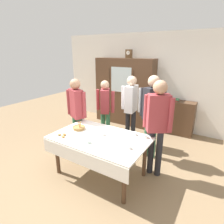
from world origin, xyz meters
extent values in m
plane|color=#846B4C|center=(0.00, 0.00, 0.00)|extent=(12.00, 12.00, 0.00)
cube|color=silver|center=(0.00, 2.65, 1.35)|extent=(6.40, 0.10, 2.70)
cylinder|color=#4C3321|center=(-0.70, -0.59, 0.37)|extent=(0.07, 0.07, 0.74)
cylinder|color=#4C3321|center=(0.70, -0.59, 0.37)|extent=(0.07, 0.07, 0.74)
cylinder|color=#4C3321|center=(-0.70, 0.19, 0.37)|extent=(0.07, 0.07, 0.74)
cylinder|color=#4C3321|center=(0.70, 0.19, 0.37)|extent=(0.07, 0.07, 0.74)
cube|color=white|center=(0.00, -0.20, 0.75)|extent=(1.68, 1.05, 0.03)
cube|color=white|center=(0.00, -0.73, 0.62)|extent=(1.68, 0.01, 0.24)
cube|color=#4C3321|center=(-0.90, 2.35, 1.00)|extent=(1.83, 0.45, 2.00)
cube|color=silver|center=(-0.90, 2.13, 1.40)|extent=(0.66, 0.01, 0.72)
cube|color=black|center=(-1.30, 2.13, 0.90)|extent=(0.01, 0.01, 1.60)
cube|color=black|center=(-0.50, 2.13, 0.90)|extent=(0.01, 0.01, 1.60)
cube|color=brown|center=(-0.78, 2.35, 2.12)|extent=(0.18, 0.10, 0.24)
cylinder|color=white|center=(-0.78, 2.30, 2.15)|extent=(0.11, 0.01, 0.11)
cube|color=black|center=(-0.78, 2.30, 2.16)|extent=(0.00, 0.00, 0.04)
cube|color=black|center=(-0.76, 2.30, 2.15)|extent=(0.05, 0.00, 0.00)
cube|color=#4C3321|center=(0.67, 2.41, 0.46)|extent=(1.00, 0.35, 0.93)
cube|color=#99332D|center=(0.67, 2.41, 0.94)|extent=(0.14, 0.20, 0.02)
cube|color=#3D754C|center=(0.67, 2.41, 0.96)|extent=(0.15, 0.19, 0.03)
cylinder|color=silver|center=(0.49, 0.18, 0.77)|extent=(0.13, 0.13, 0.01)
cylinder|color=silver|center=(0.49, 0.18, 0.80)|extent=(0.08, 0.08, 0.05)
torus|color=silver|center=(0.53, 0.18, 0.80)|extent=(0.04, 0.01, 0.04)
cylinder|color=#47230F|center=(0.49, 0.18, 0.82)|extent=(0.06, 0.06, 0.01)
cylinder|color=white|center=(0.61, -0.29, 0.77)|extent=(0.13, 0.13, 0.01)
cylinder|color=white|center=(0.61, -0.29, 0.80)|extent=(0.08, 0.08, 0.05)
torus|color=white|center=(0.65, -0.29, 0.80)|extent=(0.04, 0.01, 0.04)
cylinder|color=#47230F|center=(0.61, -0.29, 0.82)|extent=(0.06, 0.06, 0.01)
cylinder|color=white|center=(0.00, -0.12, 0.77)|extent=(0.13, 0.13, 0.01)
cylinder|color=white|center=(0.00, -0.12, 0.80)|extent=(0.08, 0.08, 0.05)
torus|color=white|center=(0.04, -0.12, 0.80)|extent=(0.04, 0.01, 0.04)
cylinder|color=white|center=(0.69, 0.18, 0.77)|extent=(0.13, 0.13, 0.01)
cylinder|color=white|center=(0.69, 0.18, 0.80)|extent=(0.08, 0.08, 0.05)
torus|color=white|center=(0.73, 0.18, 0.80)|extent=(0.04, 0.01, 0.04)
cylinder|color=#47230F|center=(0.69, 0.18, 0.82)|extent=(0.06, 0.06, 0.01)
cylinder|color=silver|center=(-0.04, -0.49, 0.77)|extent=(0.13, 0.13, 0.01)
cylinder|color=silver|center=(-0.04, -0.49, 0.80)|extent=(0.08, 0.08, 0.05)
torus|color=silver|center=(0.00, -0.49, 0.80)|extent=(0.04, 0.01, 0.04)
cylinder|color=#47230F|center=(-0.04, -0.49, 0.82)|extent=(0.06, 0.06, 0.01)
cylinder|color=#9E7542|center=(-0.54, -0.14, 0.79)|extent=(0.22, 0.22, 0.05)
torus|color=#9E7542|center=(-0.54, -0.14, 0.82)|extent=(0.24, 0.24, 0.02)
cylinder|color=tan|center=(-0.51, -0.16, 0.87)|extent=(0.04, 0.03, 0.12)
cylinder|color=tan|center=(-0.51, -0.14, 0.87)|extent=(0.03, 0.04, 0.12)
cylinder|color=tan|center=(-0.51, -0.13, 0.87)|extent=(0.04, 0.03, 0.12)
cylinder|color=white|center=(-0.57, -0.56, 0.77)|extent=(0.28, 0.28, 0.01)
ellipsoid|color=#BC7F3D|center=(-0.52, -0.57, 0.80)|extent=(0.07, 0.05, 0.04)
ellipsoid|color=#BC7F3D|center=(-0.56, -0.50, 0.80)|extent=(0.07, 0.05, 0.04)
ellipsoid|color=#BC7F3D|center=(-0.63, -0.55, 0.80)|extent=(0.07, 0.05, 0.04)
cube|color=silver|center=(0.49, -0.55, 0.77)|extent=(0.10, 0.01, 0.00)
ellipsoid|color=silver|center=(0.55, -0.55, 0.77)|extent=(0.03, 0.02, 0.01)
cube|color=silver|center=(-0.26, -0.04, 0.77)|extent=(0.10, 0.01, 0.00)
ellipsoid|color=silver|center=(-0.21, -0.04, 0.77)|extent=(0.03, 0.02, 0.01)
cylinder|color=#33704C|center=(0.46, 0.87, 0.44)|extent=(0.11, 0.11, 0.87)
cylinder|color=#33704C|center=(0.61, 0.87, 0.44)|extent=(0.11, 0.11, 0.87)
cube|color=#232328|center=(0.53, 0.87, 1.20)|extent=(0.34, 0.41, 0.65)
sphere|color=tan|center=(0.53, 0.87, 1.64)|extent=(0.24, 0.24, 0.24)
cylinder|color=#232328|center=(0.31, 0.87, 1.20)|extent=(0.08, 0.08, 0.59)
cylinder|color=#232328|center=(0.75, 0.87, 1.20)|extent=(0.08, 0.08, 0.59)
cylinder|color=#232328|center=(0.76, 0.34, 0.44)|extent=(0.11, 0.11, 0.87)
cylinder|color=#232328|center=(0.91, 0.34, 0.44)|extent=(0.11, 0.11, 0.87)
cube|color=#933338|center=(0.83, 0.34, 1.20)|extent=(0.41, 0.36, 0.65)
sphere|color=tan|center=(0.83, 0.34, 1.64)|extent=(0.24, 0.24, 0.24)
cylinder|color=#933338|center=(0.61, 0.34, 1.20)|extent=(0.08, 0.08, 0.59)
cylinder|color=#933338|center=(1.05, 0.34, 1.20)|extent=(0.08, 0.08, 0.59)
cylinder|color=#33704C|center=(-1.01, 0.25, 0.41)|extent=(0.11, 0.11, 0.82)
cylinder|color=#33704C|center=(-0.86, 0.25, 0.41)|extent=(0.11, 0.11, 0.82)
cube|color=#933338|center=(-0.94, 0.25, 1.13)|extent=(0.41, 0.34, 0.61)
sphere|color=tan|center=(-0.94, 0.25, 1.55)|extent=(0.22, 0.22, 0.22)
cylinder|color=#933338|center=(-1.16, 0.25, 1.13)|extent=(0.08, 0.08, 0.55)
cylinder|color=#933338|center=(-0.72, 0.25, 1.13)|extent=(0.08, 0.08, 0.55)
cylinder|color=#33704C|center=(-0.77, 1.00, 0.38)|extent=(0.11, 0.11, 0.76)
cylinder|color=#33704C|center=(-0.62, 1.00, 0.38)|extent=(0.11, 0.11, 0.76)
cube|color=#933338|center=(-0.70, 1.00, 1.05)|extent=(0.35, 0.41, 0.57)
sphere|color=tan|center=(-0.70, 1.00, 1.44)|extent=(0.21, 0.21, 0.21)
cylinder|color=#933338|center=(-0.92, 1.00, 1.05)|extent=(0.08, 0.08, 0.52)
cylinder|color=#933338|center=(-0.48, 1.00, 1.05)|extent=(0.08, 0.08, 0.52)
cylinder|color=#232328|center=(-0.18, 1.21, 0.41)|extent=(0.11, 0.11, 0.83)
cylinder|color=#232328|center=(-0.03, 1.21, 0.41)|extent=(0.11, 0.11, 0.83)
cube|color=silver|center=(-0.10, 1.21, 1.14)|extent=(0.23, 0.37, 0.62)
sphere|color=#DBB293|center=(-0.10, 1.21, 1.56)|extent=(0.22, 0.22, 0.22)
cylinder|color=silver|center=(-0.32, 1.21, 1.14)|extent=(0.08, 0.08, 0.56)
cylinder|color=silver|center=(0.12, 1.21, 1.14)|extent=(0.08, 0.08, 0.56)
camera|label=1|loc=(1.74, -2.58, 2.21)|focal=29.62mm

